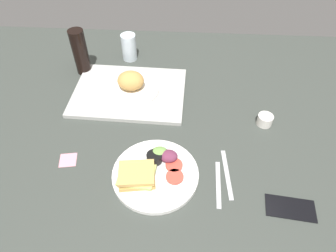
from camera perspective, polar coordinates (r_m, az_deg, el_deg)
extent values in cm
cube|color=#383D38|center=(108.23, -1.16, -3.10)|extent=(190.00, 150.00, 3.00)
cube|color=#B2B2AD|center=(125.28, -7.36, 6.41)|extent=(46.00, 34.37, 1.60)
cylinder|color=white|center=(124.01, -6.58, 6.92)|extent=(20.95, 20.95, 1.40)
ellipsoid|color=tan|center=(121.56, -7.10, 8.55)|extent=(10.67, 9.21, 7.27)
cylinder|color=white|center=(97.24, -2.40, -9.14)|extent=(27.67, 27.67, 1.60)
cube|color=tan|center=(95.21, -5.93, -9.67)|extent=(12.26, 10.59, 1.40)
cube|color=#B2C66B|center=(94.22, -5.99, -9.27)|extent=(11.78, 9.97, 1.00)
cube|color=tan|center=(93.23, -6.04, -8.86)|extent=(11.93, 10.17, 1.40)
cylinder|color=#D14738|center=(95.20, 1.29, -9.63)|extent=(5.60, 5.60, 0.80)
cylinder|color=#D14738|center=(97.72, 1.16, -7.45)|extent=(5.60, 5.60, 0.80)
cylinder|color=black|center=(98.22, -2.59, -6.03)|extent=(5.20, 5.20, 3.00)
cylinder|color=#EFEACC|center=(97.34, -2.61, -5.64)|extent=(4.26, 4.26, 0.60)
ellipsoid|color=#729E4C|center=(98.92, -1.30, -5.16)|extent=(6.00, 4.80, 3.60)
ellipsoid|color=#6B2D47|center=(98.13, 0.11, -5.74)|extent=(6.00, 4.80, 3.60)
cylinder|color=silver|center=(142.71, -7.42, 14.65)|extent=(6.72, 6.72, 12.16)
cylinder|color=black|center=(136.22, -16.34, 13.34)|extent=(6.40, 6.40, 19.99)
cylinder|color=silver|center=(116.55, 17.93, 1.12)|extent=(5.60, 5.60, 4.00)
cube|color=#B7B7BC|center=(97.16, 9.54, -10.79)|extent=(1.82, 17.03, 0.50)
cube|color=#B7B7BC|center=(99.78, 11.15, -8.88)|extent=(2.79, 19.05, 0.50)
cube|color=black|center=(98.48, 22.26, -14.18)|extent=(15.10, 8.72, 0.80)
cube|color=pink|center=(106.79, -18.47, -6.14)|extent=(6.46, 6.46, 0.12)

